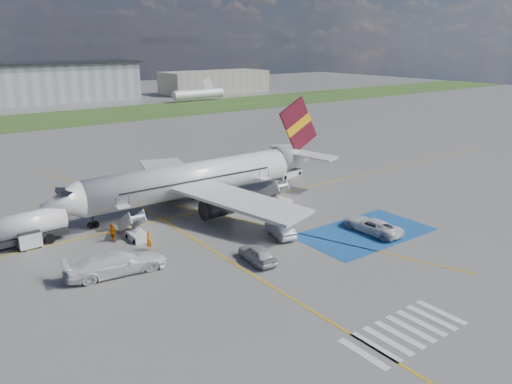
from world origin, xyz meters
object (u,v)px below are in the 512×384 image
(airliner, at_px, (203,177))
(car_silver_a, at_px, (257,254))
(gpu_cart, at_px, (30,241))
(belt_loader, at_px, (289,174))
(car_silver_b, at_px, (280,229))
(van_white_b, at_px, (116,260))
(fuel_tanker, at_px, (16,234))
(van_white_a, at_px, (372,223))

(airliner, height_order, car_silver_a, airliner)
(car_silver_a, bearing_deg, gpu_cart, -38.86)
(airliner, xyz_separation_m, gpu_cart, (-20.18, -1.59, -2.63))
(gpu_cart, bearing_deg, belt_loader, 5.87)
(car_silver_b, relative_size, van_white_b, 0.71)
(belt_loader, bearing_deg, fuel_tanker, 174.77)
(gpu_cart, xyz_separation_m, car_silver_b, (21.06, -11.91, -0.02))
(airliner, distance_m, fuel_tanker, 21.21)
(fuel_tanker, relative_size, belt_loader, 1.87)
(gpu_cart, height_order, van_white_b, van_white_b)
(airliner, relative_size, car_silver_b, 8.19)
(fuel_tanker, xyz_separation_m, car_silver_a, (16.50, -16.45, -0.57))
(airliner, xyz_separation_m, van_white_a, (9.20, -18.27, -2.42))
(van_white_a, relative_size, van_white_b, 0.81)
(belt_loader, height_order, van_white_b, van_white_b)
(car_silver_b, bearing_deg, fuel_tanker, -17.35)
(gpu_cart, xyz_separation_m, van_white_a, (29.38, -16.68, 0.21))
(car_silver_a, bearing_deg, airliner, -99.40)
(car_silver_a, distance_m, van_white_a, 13.87)
(airliner, height_order, van_white_b, airliner)
(airliner, distance_m, van_white_b, 19.67)
(van_white_a, xyz_separation_m, van_white_b, (-24.84, 6.53, 0.28))
(belt_loader, distance_m, van_white_a, 23.29)
(van_white_a, bearing_deg, gpu_cart, -30.06)
(fuel_tanker, relative_size, van_white_a, 1.84)
(car_silver_b, relative_size, van_white_a, 0.87)
(airliner, height_order, belt_loader, airliner)
(airliner, relative_size, belt_loader, 7.20)
(car_silver_b, distance_m, van_white_b, 16.62)
(car_silver_a, bearing_deg, van_white_a, -179.57)
(car_silver_b, bearing_deg, car_silver_a, 45.50)
(van_white_b, bearing_deg, airliner, -45.32)
(belt_loader, distance_m, car_silver_b, 23.42)
(airliner, distance_m, gpu_cart, 20.41)
(belt_loader, bearing_deg, car_silver_a, -147.48)
(car_silver_b, bearing_deg, van_white_b, 7.13)
(belt_loader, bearing_deg, airliner, -178.98)
(belt_loader, height_order, car_silver_a, car_silver_a)
(airliner, xyz_separation_m, car_silver_b, (0.88, -13.50, -2.65))
(fuel_tanker, height_order, van_white_a, fuel_tanker)
(car_silver_a, bearing_deg, fuel_tanker, -39.14)
(car_silver_a, relative_size, van_white_b, 0.72)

